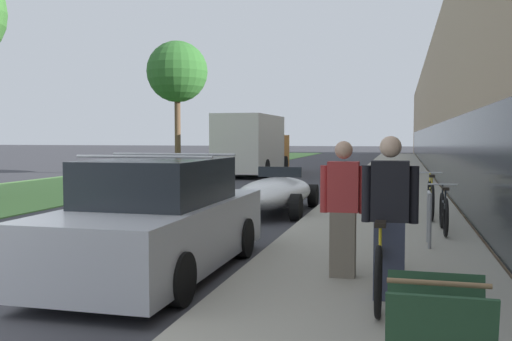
{
  "coord_description": "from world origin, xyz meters",
  "views": [
    {
      "loc": [
        5.13,
        -4.32,
        1.84
      ],
      "look_at": [
        0.68,
        13.12,
        0.78
      ],
      "focal_mm": 40.0,
      "sensor_mm": 36.0,
      "label": 1
    }
  ],
  "objects": [
    {
      "name": "sidewalk_slab",
      "position": [
        4.78,
        21.0,
        0.07
      ],
      "size": [
        3.29,
        70.0,
        0.14
      ],
      "color": "#A39E8E",
      "rests_on": "ground"
    },
    {
      "name": "lawn_strip",
      "position": [
        -6.79,
        25.0,
        0.01
      ],
      "size": [
        6.51,
        70.0,
        0.03
      ],
      "color": "#5B9347",
      "rests_on": "ground"
    },
    {
      "name": "tandem_bicycle",
      "position": [
        4.94,
        2.08,
        0.51
      ],
      "size": [
        0.52,
        2.76,
        0.86
      ],
      "color": "black",
      "rests_on": "sidewalk_slab"
    },
    {
      "name": "person_rider",
      "position": [
        5.02,
        1.73,
        1.0
      ],
      "size": [
        0.58,
        0.23,
        1.71
      ],
      "color": "#33384C",
      "rests_on": "sidewalk_slab"
    },
    {
      "name": "person_bystander",
      "position": [
        4.46,
        2.58,
        0.97
      ],
      "size": [
        0.56,
        0.22,
        1.65
      ],
      "color": "#756B5B",
      "rests_on": "sidewalk_slab"
    },
    {
      "name": "bike_rack_hoop",
      "position": [
        5.57,
        4.91,
        0.65
      ],
      "size": [
        0.05,
        0.6,
        0.84
      ],
      "color": "gray",
      "rests_on": "sidewalk_slab"
    },
    {
      "name": "cruiser_bike_nearest",
      "position": [
        5.88,
        6.25,
        0.5
      ],
      "size": [
        0.52,
        1.64,
        0.84
      ],
      "color": "black",
      "rests_on": "sidewalk_slab"
    },
    {
      "name": "cruiser_bike_middle",
      "position": [
        5.75,
        8.2,
        0.53
      ],
      "size": [
        0.52,
        1.89,
        0.93
      ],
      "color": "black",
      "rests_on": "sidewalk_slab"
    },
    {
      "name": "parked_sedan_curbside",
      "position": [
        2.01,
        2.67,
        0.7
      ],
      "size": [
        1.83,
        4.33,
        1.61
      ],
      "color": "silver",
      "rests_on": "ground"
    },
    {
      "name": "vintage_roadster_curbside",
      "position": [
        2.17,
        9.16,
        0.48
      ],
      "size": [
        1.7,
        4.35,
        1.09
      ],
      "color": "white",
      "rests_on": "ground"
    },
    {
      "name": "moving_truck",
      "position": [
        -1.78,
        22.24,
        1.44
      ],
      "size": [
        2.27,
        7.27,
        2.85
      ],
      "color": "orange",
      "rests_on": "ground"
    },
    {
      "name": "street_tree_far",
      "position": [
        -5.22,
        21.12,
        4.89
      ],
      "size": [
        2.89,
        2.89,
        6.38
      ],
      "color": "brown",
      "rests_on": "ground"
    }
  ]
}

